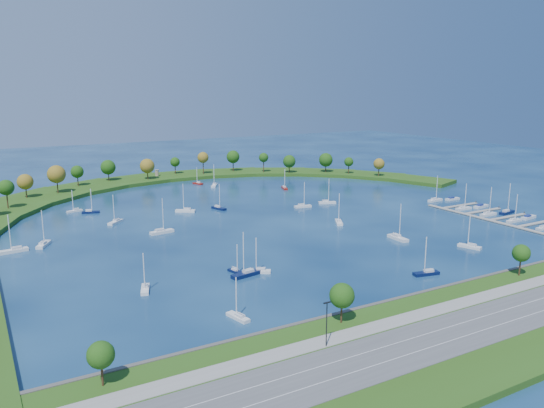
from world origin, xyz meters
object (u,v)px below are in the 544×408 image
docked_boat_10 (435,200)px  moored_boat_8 (186,210)px  moored_boat_15 (236,270)px  moored_boat_19 (238,316)px  moored_boat_14 (339,221)px  docked_boat_9 (481,206)px  moored_boat_3 (398,237)px  moored_boat_10 (91,211)px  docked_boat_5 (528,217)px  moored_boat_11 (116,221)px  moored_boat_17 (75,210)px  moored_boat_16 (14,250)px  moored_boat_6 (162,231)px  moored_boat_9 (214,185)px  moored_boat_18 (327,202)px  docked_boat_8 (463,208)px  docked_boat_4 (514,220)px  moored_boat_7 (246,273)px  docked_boat_2 (544,227)px  moored_boat_5 (145,288)px  moored_boat_20 (198,183)px  dock_system (514,221)px  docked_boat_7 (507,212)px  moored_boat_1 (303,206)px  docked_boat_11 (452,199)px  docked_boat_6 (488,214)px  moored_boat_13 (470,246)px  harbor_tower (157,173)px  moored_boat_12 (219,207)px  moored_boat_2 (427,272)px  moored_boat_21 (284,187)px  moored_boat_4 (44,244)px

docked_boat_10 → moored_boat_8: bearing=154.9°
moored_boat_15 → moored_boat_19: 33.60m
moored_boat_14 → docked_boat_9: (76.56, -8.86, -0.24)m
moored_boat_3 → moored_boat_14: size_ratio=1.08×
moored_boat_10 → docked_boat_5: (162.92, -104.78, -0.21)m
moored_boat_11 → moored_boat_10: bearing=-121.6°
moored_boat_19 → moored_boat_17: bearing=-7.3°
moored_boat_16 → moored_boat_6: bearing=171.0°
moored_boat_9 → moored_boat_15: (-53.21, -138.11, -0.09)m
moored_boat_10 → moored_boat_15: 106.73m
moored_boat_15 → moored_boat_16: bearing=-151.4°
moored_boat_18 → docked_boat_8: (47.64, -42.18, -0.01)m
docked_boat_4 → moored_boat_6: bearing=154.4°
moored_boat_7 → docked_boat_2: bearing=165.5°
moored_boat_5 → moored_boat_6: 60.62m
moored_boat_17 → moored_boat_20: moored_boat_17 is taller
docked_boat_10 → moored_boat_19: bearing=-159.0°
dock_system → docked_boat_7: 15.92m
dock_system → docked_boat_9: docked_boat_9 is taller
moored_boat_1 → docked_boat_11: size_ratio=1.45×
moored_boat_20 → docked_boat_6: size_ratio=0.79×
moored_boat_3 → moored_boat_10: size_ratio=1.24×
moored_boat_7 → moored_boat_15: (-1.28, 4.16, -0.13)m
moored_boat_9 → moored_boat_17: 86.08m
moored_boat_14 → docked_boat_7: bearing=-76.8°
moored_boat_1 → moored_boat_16: moored_boat_16 is taller
moored_boat_5 → moored_boat_13: (112.10, -16.89, 0.02)m
harbor_tower → docked_boat_5: 208.89m
moored_boat_1 → harbor_tower: bearing=117.7°
moored_boat_6 → moored_boat_10: bearing=101.2°
moored_boat_5 → docked_boat_6: (158.69, 12.80, 0.05)m
docked_boat_9 → moored_boat_18: bearing=134.6°
docked_boat_9 → harbor_tower: bearing=116.5°
moored_boat_6 → docked_boat_10: 138.18m
moored_boat_8 → moored_boat_12: (15.46, -2.35, -0.04)m
moored_boat_14 → docked_boat_7: size_ratio=0.93×
moored_boat_2 → moored_boat_8: bearing=-61.3°
moored_boat_13 → docked_boat_8: (46.59, 43.42, 0.01)m
moored_boat_7 → moored_boat_18: 108.48m
docked_boat_8 → docked_boat_10: 19.98m
docked_boat_11 → moored_boat_7: bearing=-162.0°
moored_boat_9 → moored_boat_21: size_ratio=1.14×
dock_system → moored_boat_8: size_ratio=6.22×
moored_boat_16 → moored_boat_19: size_ratio=1.27×
moored_boat_3 → moored_boat_10: moored_boat_3 is taller
moored_boat_2 → moored_boat_13: (33.99, 12.71, -0.00)m
moored_boat_4 → docked_boat_8: (177.70, -33.97, -0.03)m
moored_boat_4 → moored_boat_20: bearing=-19.3°
moored_boat_18 → docked_boat_11: bearing=1.6°
moored_boat_15 → docked_boat_9: (140.44, 24.53, -0.15)m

